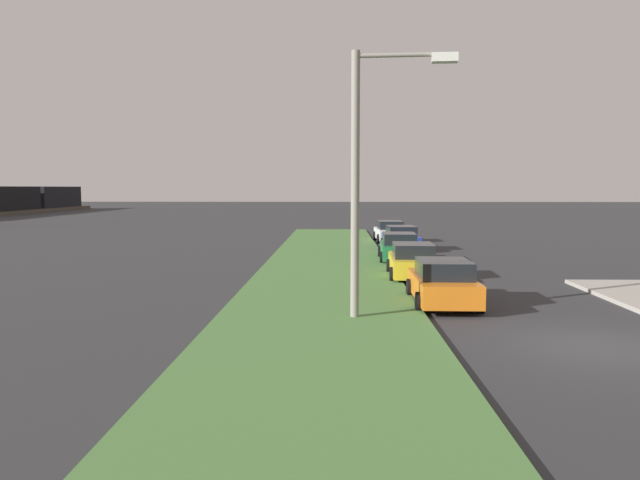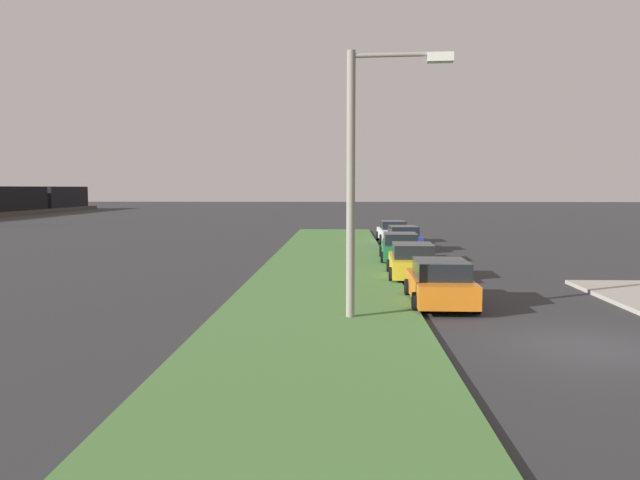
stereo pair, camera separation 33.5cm
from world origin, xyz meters
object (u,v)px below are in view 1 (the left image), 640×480
at_px(parked_car_green, 399,248).
at_px(parked_car_blue, 401,238).
at_px(streetlight, 368,165).
at_px(parked_car_yellow, 413,261).
at_px(parked_car_white, 390,232).
at_px(parked_car_orange, 443,283).

distance_m(parked_car_green, parked_car_blue, 5.91).
bearing_deg(streetlight, parked_car_yellow, -15.40).
bearing_deg(parked_car_green, parked_car_yellow, -178.34).
distance_m(parked_car_white, streetlight, 26.33).
distance_m(parked_car_orange, parked_car_green, 11.89).
xyz_separation_m(parked_car_green, streetlight, (-14.34, 2.33, 3.67)).
relative_size(parked_car_yellow, parked_car_white, 1.00).
height_order(parked_car_yellow, parked_car_green, same).
xyz_separation_m(parked_car_yellow, parked_car_white, (17.56, -0.56, 0.00)).
xyz_separation_m(parked_car_orange, streetlight, (-2.45, 2.54, 3.67)).
bearing_deg(parked_car_blue, parked_car_yellow, 173.95).
xyz_separation_m(parked_car_orange, parked_car_white, (23.46, -0.32, 0.00)).
bearing_deg(parked_car_orange, parked_car_green, 1.82).
bearing_deg(parked_car_yellow, parked_car_green, 1.77).
bearing_deg(parked_car_orange, streetlight, 134.74).
bearing_deg(parked_car_white, parked_car_orange, 177.22).
bearing_deg(parked_car_green, streetlight, 172.71).
relative_size(parked_car_orange, parked_car_yellow, 0.99).
height_order(parked_car_yellow, parked_car_white, same).
bearing_deg(parked_car_blue, parked_car_orange, 175.89).
relative_size(parked_car_yellow, parked_car_blue, 1.00).
xyz_separation_m(parked_car_orange, parked_car_green, (11.88, 0.21, 0.00)).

